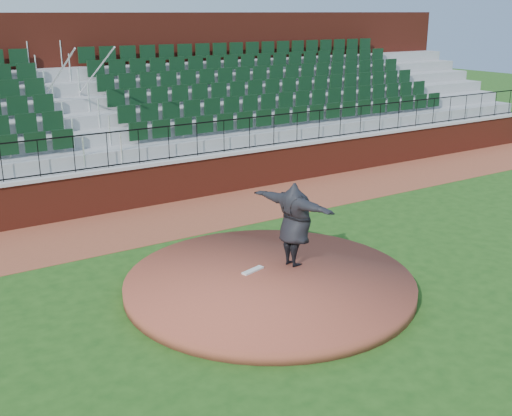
% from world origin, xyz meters
% --- Properties ---
extents(ground, '(90.00, 90.00, 0.00)m').
position_xyz_m(ground, '(0.00, 0.00, 0.00)').
color(ground, '#1E4714').
rests_on(ground, ground).
extents(warning_track, '(34.00, 3.20, 0.01)m').
position_xyz_m(warning_track, '(0.00, 5.40, 0.01)').
color(warning_track, brown).
rests_on(warning_track, ground).
extents(field_wall, '(34.00, 0.35, 1.20)m').
position_xyz_m(field_wall, '(0.00, 7.00, 0.60)').
color(field_wall, maroon).
rests_on(field_wall, ground).
extents(wall_cap, '(34.00, 0.45, 0.10)m').
position_xyz_m(wall_cap, '(0.00, 7.00, 1.25)').
color(wall_cap, '#B7B7B7').
rests_on(wall_cap, field_wall).
extents(wall_railing, '(34.00, 0.05, 1.00)m').
position_xyz_m(wall_railing, '(0.00, 7.00, 1.80)').
color(wall_railing, black).
rests_on(wall_railing, wall_cap).
extents(seating_stands, '(34.00, 5.10, 4.60)m').
position_xyz_m(seating_stands, '(0.00, 9.72, 2.30)').
color(seating_stands, gray).
rests_on(seating_stands, ground).
extents(concourse_wall, '(34.00, 0.50, 5.50)m').
position_xyz_m(concourse_wall, '(0.00, 12.52, 2.75)').
color(concourse_wall, maroon).
rests_on(concourse_wall, ground).
extents(pitchers_mound, '(6.01, 6.01, 0.25)m').
position_xyz_m(pitchers_mound, '(-0.58, 0.09, 0.12)').
color(pitchers_mound, brown).
rests_on(pitchers_mound, ground).
extents(pitching_rubber, '(0.58, 0.28, 0.04)m').
position_xyz_m(pitching_rubber, '(-0.68, 0.57, 0.27)').
color(pitching_rubber, silver).
rests_on(pitching_rubber, pitchers_mound).
extents(pitcher, '(1.02, 2.35, 1.86)m').
position_xyz_m(pitcher, '(0.27, 0.39, 1.18)').
color(pitcher, black).
rests_on(pitcher, pitchers_mound).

